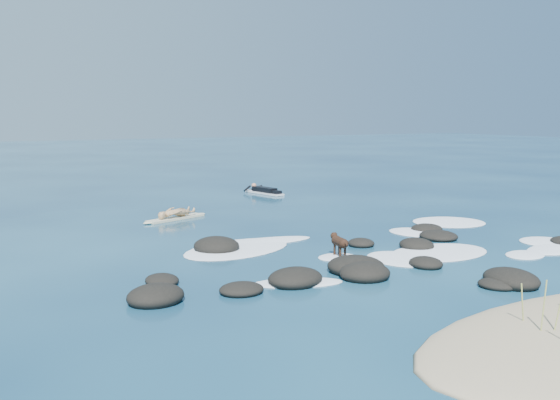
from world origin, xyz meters
TOP-DOWN VIEW (x-y plane):
  - ground at (0.00, 0.00)m, footprint 160.00×160.00m
  - reef_rocks at (-1.00, -1.94)m, footprint 14.06×8.03m
  - breaking_foam at (1.55, -0.04)m, footprint 12.06×7.05m
  - standing_surfer_rig at (-2.92, 7.00)m, footprint 2.77×1.35m
  - paddling_surfer_rig at (3.25, 11.96)m, footprint 1.25×2.59m
  - dog at (-1.15, -0.93)m, footprint 0.37×1.04m

SIDE VIEW (x-z plane):
  - ground at x=0.00m, z-range 0.00..0.00m
  - breaking_foam at x=1.55m, z-range -0.05..0.07m
  - reef_rocks at x=-1.00m, z-range -0.16..0.38m
  - paddling_surfer_rig at x=3.25m, z-range -0.07..0.38m
  - dog at x=-1.15m, z-range 0.11..0.77m
  - standing_surfer_rig at x=-2.92m, z-range -0.17..1.47m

